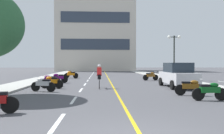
{
  "coord_description": "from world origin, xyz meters",
  "views": [
    {
      "loc": [
        -0.74,
        -4.64,
        1.76
      ],
      "look_at": [
        0.49,
        17.79,
        1.4
      ],
      "focal_mm": 35.26,
      "sensor_mm": 36.0,
      "label": 1
    }
  ],
  "objects_px": {
    "motorcycle_5": "(50,80)",
    "motorcycle_7": "(151,76)",
    "cyclist_rider": "(99,76)",
    "street_lamp_mid": "(174,47)",
    "motorcycle_2": "(191,87)",
    "motorcycle_4": "(52,82)",
    "motorcycle_1": "(210,91)",
    "motorcycle_3": "(43,84)",
    "motorcycle_6": "(58,78)",
    "parked_car_near": "(178,75)",
    "motorcycle_8": "(71,74)",
    "motorcycle_9": "(71,74)"
  },
  "relations": [
    {
      "from": "motorcycle_3",
      "to": "cyclist_rider",
      "type": "xyz_separation_m",
      "value": [
        3.51,
        1.7,
        0.41
      ]
    },
    {
      "from": "motorcycle_1",
      "to": "motorcycle_9",
      "type": "relative_size",
      "value": 1.01
    },
    {
      "from": "motorcycle_6",
      "to": "motorcycle_9",
      "type": "height_order",
      "value": "same"
    },
    {
      "from": "motorcycle_4",
      "to": "cyclist_rider",
      "type": "height_order",
      "value": "cyclist_rider"
    },
    {
      "from": "motorcycle_6",
      "to": "motorcycle_7",
      "type": "distance_m",
      "value": 9.45
    },
    {
      "from": "street_lamp_mid",
      "to": "parked_car_near",
      "type": "distance_m",
      "value": 8.01
    },
    {
      "from": "parked_car_near",
      "to": "motorcycle_4",
      "type": "relative_size",
      "value": 2.51
    },
    {
      "from": "motorcycle_9",
      "to": "parked_car_near",
      "type": "bearing_deg",
      "value": -51.66
    },
    {
      "from": "motorcycle_3",
      "to": "motorcycle_4",
      "type": "distance_m",
      "value": 1.74
    },
    {
      "from": "motorcycle_4",
      "to": "motorcycle_8",
      "type": "relative_size",
      "value": 0.98
    },
    {
      "from": "motorcycle_1",
      "to": "motorcycle_7",
      "type": "relative_size",
      "value": 1.01
    },
    {
      "from": "motorcycle_4",
      "to": "motorcycle_5",
      "type": "height_order",
      "value": "same"
    },
    {
      "from": "motorcycle_4",
      "to": "motorcycle_6",
      "type": "relative_size",
      "value": 1.01
    },
    {
      "from": "motorcycle_3",
      "to": "motorcycle_5",
      "type": "bearing_deg",
      "value": 95.06
    },
    {
      "from": "motorcycle_5",
      "to": "motorcycle_7",
      "type": "bearing_deg",
      "value": 31.44
    },
    {
      "from": "motorcycle_7",
      "to": "cyclist_rider",
      "type": "distance_m",
      "value": 8.83
    },
    {
      "from": "street_lamp_mid",
      "to": "motorcycle_1",
      "type": "height_order",
      "value": "street_lamp_mid"
    },
    {
      "from": "motorcycle_6",
      "to": "motorcycle_7",
      "type": "xyz_separation_m",
      "value": [
        9.05,
        2.74,
        0.0
      ]
    },
    {
      "from": "motorcycle_1",
      "to": "motorcycle_7",
      "type": "xyz_separation_m",
      "value": [
        0.08,
        12.52,
        0.0
      ]
    },
    {
      "from": "motorcycle_5",
      "to": "motorcycle_2",
      "type": "bearing_deg",
      "value": -30.95
    },
    {
      "from": "motorcycle_1",
      "to": "motorcycle_9",
      "type": "bearing_deg",
      "value": 116.66
    },
    {
      "from": "motorcycle_9",
      "to": "cyclist_rider",
      "type": "relative_size",
      "value": 0.96
    },
    {
      "from": "motorcycle_1",
      "to": "motorcycle_3",
      "type": "height_order",
      "value": "same"
    },
    {
      "from": "motorcycle_2",
      "to": "motorcycle_4",
      "type": "relative_size",
      "value": 1.01
    },
    {
      "from": "street_lamp_mid",
      "to": "motorcycle_7",
      "type": "height_order",
      "value": "street_lamp_mid"
    },
    {
      "from": "motorcycle_8",
      "to": "motorcycle_9",
      "type": "bearing_deg",
      "value": 95.39
    },
    {
      "from": "parked_car_near",
      "to": "motorcycle_8",
      "type": "relative_size",
      "value": 2.47
    },
    {
      "from": "motorcycle_3",
      "to": "motorcycle_6",
      "type": "height_order",
      "value": "same"
    },
    {
      "from": "motorcycle_5",
      "to": "motorcycle_7",
      "type": "height_order",
      "value": "same"
    },
    {
      "from": "parked_car_near",
      "to": "cyclist_rider",
      "type": "distance_m",
      "value": 5.78
    },
    {
      "from": "motorcycle_7",
      "to": "motorcycle_8",
      "type": "xyz_separation_m",
      "value": [
        -8.71,
        3.33,
        0.0
      ]
    },
    {
      "from": "motorcycle_1",
      "to": "cyclist_rider",
      "type": "relative_size",
      "value": 0.96
    },
    {
      "from": "parked_car_near",
      "to": "motorcycle_5",
      "type": "distance_m",
      "value": 9.65
    },
    {
      "from": "motorcycle_6",
      "to": "cyclist_rider",
      "type": "height_order",
      "value": "cyclist_rider"
    },
    {
      "from": "street_lamp_mid",
      "to": "motorcycle_1",
      "type": "bearing_deg",
      "value": -101.8
    },
    {
      "from": "motorcycle_2",
      "to": "motorcycle_3",
      "type": "distance_m",
      "value": 8.81
    },
    {
      "from": "motorcycle_5",
      "to": "motorcycle_6",
      "type": "height_order",
      "value": "same"
    },
    {
      "from": "street_lamp_mid",
      "to": "motorcycle_7",
      "type": "bearing_deg",
      "value": -170.07
    },
    {
      "from": "motorcycle_5",
      "to": "motorcycle_8",
      "type": "height_order",
      "value": "same"
    },
    {
      "from": "motorcycle_2",
      "to": "motorcycle_4",
      "type": "bearing_deg",
      "value": 155.12
    },
    {
      "from": "motorcycle_2",
      "to": "motorcycle_4",
      "type": "distance_m",
      "value": 9.25
    },
    {
      "from": "parked_car_near",
      "to": "motorcycle_9",
      "type": "bearing_deg",
      "value": 128.34
    },
    {
      "from": "street_lamp_mid",
      "to": "parked_car_near",
      "type": "relative_size",
      "value": 1.11
    },
    {
      "from": "cyclist_rider",
      "to": "parked_car_near",
      "type": "bearing_deg",
      "value": 2.48
    },
    {
      "from": "parked_car_near",
      "to": "motorcycle_2",
      "type": "relative_size",
      "value": 2.49
    },
    {
      "from": "motorcycle_8",
      "to": "motorcycle_9",
      "type": "relative_size",
      "value": 1.01
    },
    {
      "from": "motorcycle_7",
      "to": "motorcycle_9",
      "type": "xyz_separation_m",
      "value": [
        -8.86,
        4.98,
        0.0
      ]
    },
    {
      "from": "motorcycle_6",
      "to": "motorcycle_8",
      "type": "bearing_deg",
      "value": 86.78
    },
    {
      "from": "parked_car_near",
      "to": "motorcycle_9",
      "type": "xyz_separation_m",
      "value": [
        -9.29,
        11.75,
        -0.44
      ]
    },
    {
      "from": "street_lamp_mid",
      "to": "motorcycle_7",
      "type": "relative_size",
      "value": 2.75
    }
  ]
}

